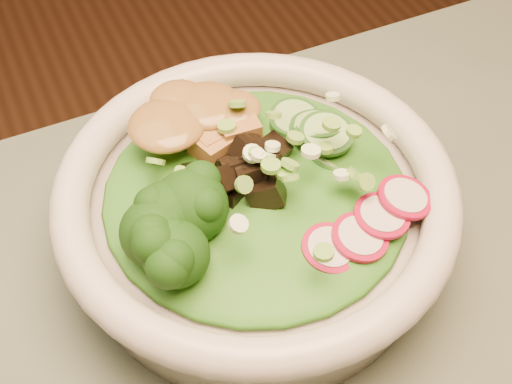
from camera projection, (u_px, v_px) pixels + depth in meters
name	position (u px, v px, depth m)	size (l,w,h in m)	color
salad_bowl	(256.00, 210.00, 0.51)	(0.28, 0.28, 0.08)	beige
lettuce_bed	(256.00, 191.00, 0.49)	(0.21, 0.21, 0.03)	#1E5D13
broccoli_florets	(191.00, 236.00, 0.45)	(0.08, 0.07, 0.05)	black
radish_slices	(341.00, 237.00, 0.46)	(0.12, 0.04, 0.02)	maroon
cucumber_slices	(318.00, 126.00, 0.51)	(0.07, 0.07, 0.04)	#93C56D
mushroom_heap	(242.00, 168.00, 0.49)	(0.07, 0.07, 0.04)	black
tofu_cubes	(188.00, 132.00, 0.51)	(0.09, 0.06, 0.04)	#945A31
peanut_sauce	(186.00, 119.00, 0.50)	(0.07, 0.06, 0.02)	brown
scallion_garnish	(256.00, 166.00, 0.47)	(0.20, 0.20, 0.03)	#6BA83B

